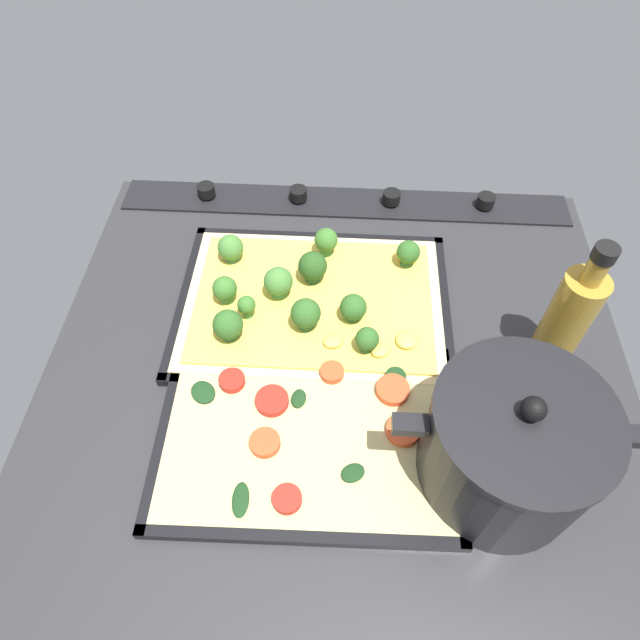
% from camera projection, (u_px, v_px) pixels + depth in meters
% --- Properties ---
extents(ground_plane, '(0.74, 0.72, 0.03)m').
position_uv_depth(ground_plane, '(340.00, 379.00, 0.72)').
color(ground_plane, '#28282B').
extents(stove_control_panel, '(0.72, 0.07, 0.03)m').
position_uv_depth(stove_control_panel, '(347.00, 201.00, 0.90)').
color(stove_control_panel, black).
rests_on(stove_control_panel, ground_plane).
extents(baking_tray_front, '(0.37, 0.27, 0.01)m').
position_uv_depth(baking_tray_front, '(317.00, 306.00, 0.77)').
color(baking_tray_front, black).
rests_on(baking_tray_front, ground_plane).
extents(broccoli_pizza, '(0.35, 0.25, 0.06)m').
position_uv_depth(broccoli_pizza, '(313.00, 298.00, 0.75)').
color(broccoli_pizza, '#D3B77F').
rests_on(broccoli_pizza, baking_tray_front).
extents(baking_tray_back, '(0.35, 0.25, 0.01)m').
position_uv_depth(baking_tray_back, '(312.00, 436.00, 0.65)').
color(baking_tray_back, black).
rests_on(baking_tray_back, ground_plane).
extents(veggie_pizza_back, '(0.33, 0.23, 0.02)m').
position_uv_depth(veggie_pizza_back, '(313.00, 431.00, 0.64)').
color(veggie_pizza_back, tan).
rests_on(veggie_pizza_back, baking_tray_back).
extents(cooking_pot, '(0.25, 0.18, 0.16)m').
position_uv_depth(cooking_pot, '(514.00, 447.00, 0.57)').
color(cooking_pot, black).
rests_on(cooking_pot, ground_plane).
extents(oil_bottle, '(0.05, 0.05, 0.20)m').
position_uv_depth(oil_bottle, '(572.00, 318.00, 0.66)').
color(oil_bottle, olive).
rests_on(oil_bottle, ground_plane).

